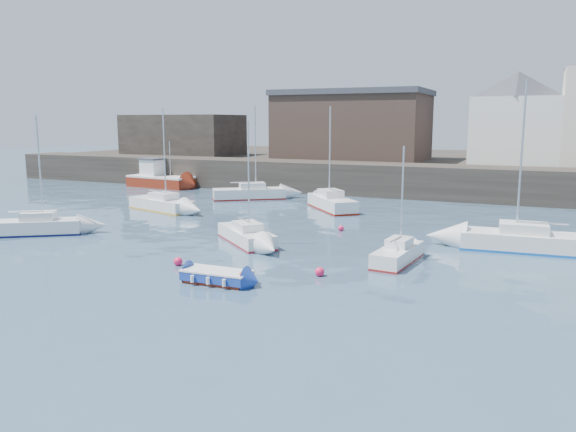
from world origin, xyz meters
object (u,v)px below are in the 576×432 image
at_px(blue_dinghy, 217,276).
at_px(fishing_boat, 159,178).
at_px(sailboat_a, 35,226).
at_px(sailboat_f, 332,203).
at_px(buoy_near, 178,265).
at_px(sailboat_b, 246,235).
at_px(sailboat_d, 529,241).
at_px(sailboat_h, 249,193).
at_px(sailboat_e, 162,204).
at_px(sailboat_c, 398,254).
at_px(buoy_mid, 320,276).
at_px(buoy_far, 341,231).

height_order(blue_dinghy, fishing_boat, fishing_boat).
relative_size(blue_dinghy, sailboat_a, 0.42).
bearing_deg(sailboat_f, buoy_near, -92.72).
relative_size(fishing_boat, sailboat_b, 1.10).
xyz_separation_m(blue_dinghy, sailboat_d, (12.39, 12.37, 0.23)).
bearing_deg(sailboat_h, sailboat_e, -110.85).
height_order(blue_dinghy, sailboat_h, sailboat_h).
relative_size(fishing_boat, sailboat_c, 1.33).
height_order(buoy_near, buoy_mid, buoy_near).
height_order(sailboat_d, buoy_mid, sailboat_d).
height_order(sailboat_b, sailboat_f, sailboat_f).
bearing_deg(sailboat_h, buoy_mid, -54.89).
bearing_deg(sailboat_c, sailboat_b, 173.97).
bearing_deg(sailboat_b, sailboat_d, 16.59).
bearing_deg(buoy_mid, sailboat_h, 125.11).
distance_m(sailboat_f, buoy_far, 8.85).
bearing_deg(buoy_near, sailboat_a, 167.92).
height_order(sailboat_c, buoy_mid, sailboat_c).
bearing_deg(sailboat_h, sailboat_c, -44.59).
height_order(sailboat_b, buoy_near, sailboat_b).
bearing_deg(sailboat_f, sailboat_b, -91.42).
height_order(sailboat_a, buoy_mid, sailboat_a).
bearing_deg(buoy_near, fishing_boat, 128.43).
bearing_deg(blue_dinghy, sailboat_h, 115.00).
relative_size(sailboat_f, buoy_mid, 18.84).
height_order(blue_dinghy, buoy_far, blue_dinghy).
bearing_deg(blue_dinghy, buoy_far, 85.27).
xyz_separation_m(blue_dinghy, sailboat_h, (-11.40, 24.45, 0.22)).
height_order(sailboat_d, sailboat_e, sailboat_d).
bearing_deg(sailboat_h, sailboat_b, -62.49).
height_order(fishing_boat, sailboat_c, sailboat_c).
distance_m(sailboat_a, sailboat_h, 20.41).
bearing_deg(sailboat_c, buoy_mid, -124.43).
bearing_deg(sailboat_d, sailboat_f, 147.83).
height_order(sailboat_c, sailboat_e, sailboat_e).
xyz_separation_m(buoy_near, buoy_far, (4.49, 11.73, 0.00)).
xyz_separation_m(sailboat_h, buoy_near, (8.04, -22.58, -0.55)).
relative_size(blue_dinghy, sailboat_f, 0.38).
relative_size(blue_dinghy, sailboat_c, 0.54).
height_order(fishing_boat, sailboat_d, sailboat_d).
xyz_separation_m(sailboat_d, sailboat_f, (-14.81, 9.31, 0.02)).
distance_m(sailboat_a, sailboat_c, 22.58).
distance_m(sailboat_h, buoy_far, 16.59).
height_order(blue_dinghy, buoy_near, blue_dinghy).
xyz_separation_m(fishing_boat, sailboat_d, (37.20, -16.53, -0.40)).
bearing_deg(blue_dinghy, sailboat_e, 132.93).
bearing_deg(blue_dinghy, sailboat_b, 109.37).
height_order(sailboat_c, buoy_near, sailboat_c).
distance_m(sailboat_a, buoy_near, 12.98).
distance_m(fishing_boat, sailboat_e, 16.55).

